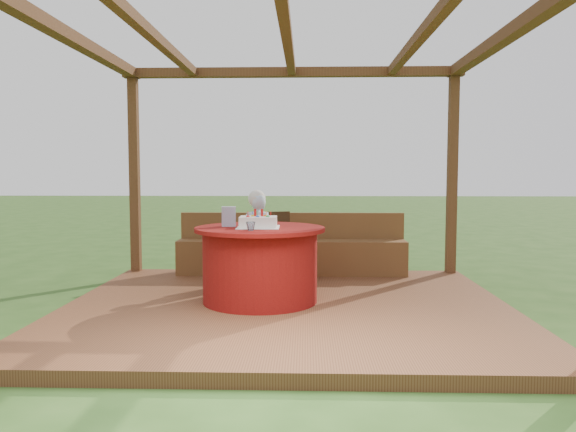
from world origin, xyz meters
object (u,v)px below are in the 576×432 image
(table, at_px, (260,264))
(gift_bag, at_px, (229,217))
(bench, at_px, (292,254))
(chair, at_px, (277,243))
(elderly_woman, at_px, (257,235))
(drinking_glass, at_px, (251,226))
(birthday_cake, at_px, (258,222))

(table, height_order, gift_bag, gift_bag)
(bench, relative_size, chair, 3.54)
(chair, xyz_separation_m, elderly_woman, (-0.23, -0.22, 0.12))
(chair, height_order, elderly_woman, elderly_woman)
(gift_bag, bearing_deg, bench, 59.97)
(bench, height_order, chair, chair)
(drinking_glass, bearing_deg, chair, 83.69)
(chair, bearing_deg, birthday_cake, -95.84)
(drinking_glass, bearing_deg, birthday_cake, 81.89)
(elderly_woman, xyz_separation_m, drinking_glass, (0.06, -1.34, 0.24))
(chair, bearing_deg, elderly_woman, -135.87)
(table, height_order, drinking_glass, drinking_glass)
(bench, relative_size, elderly_woman, 2.66)
(chair, xyz_separation_m, gift_bag, (-0.44, -1.15, 0.42))
(elderly_woman, distance_m, birthday_cake, 1.06)
(bench, height_order, gift_bag, gift_bag)
(chair, relative_size, gift_bag, 4.08)
(gift_bag, bearing_deg, chair, 60.32)
(birthday_cake, height_order, drinking_glass, birthday_cake)
(elderly_woman, distance_m, drinking_glass, 1.37)
(chair, distance_m, birthday_cake, 1.31)
(birthday_cake, bearing_deg, table, 68.35)
(chair, height_order, drinking_glass, drinking_glass)
(elderly_woman, bearing_deg, bench, 57.81)
(bench, relative_size, table, 2.24)
(chair, bearing_deg, bench, 67.57)
(birthday_cake, distance_m, drinking_glass, 0.33)
(chair, relative_size, drinking_glass, 9.06)
(bench, bearing_deg, elderly_woman, -122.19)
(chair, relative_size, birthday_cake, 1.93)
(birthday_cake, bearing_deg, drinking_glass, -98.11)
(bench, height_order, birthday_cake, birthday_cake)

